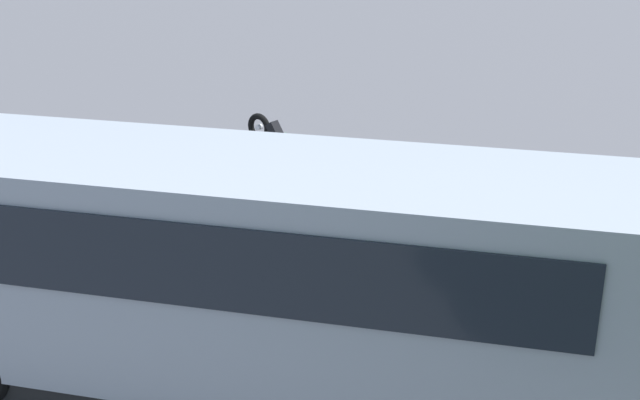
% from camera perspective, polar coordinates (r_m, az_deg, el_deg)
% --- Properties ---
extents(ground_plane, '(80.00, 80.00, 0.00)m').
position_cam_1_polar(ground_plane, '(15.29, 1.56, -3.71)').
color(ground_plane, '#4C4C51').
extents(tour_bus, '(9.84, 3.25, 3.25)m').
position_cam_1_polar(tour_bus, '(10.62, -4.77, -5.56)').
color(tour_bus, '#8C939E').
rests_on(tour_bus, ground_plane).
extents(spectator_far_left, '(0.58, 0.36, 1.69)m').
position_cam_1_polar(spectator_far_left, '(12.51, 9.77, -4.80)').
color(spectator_far_left, '#473823').
rests_on(spectator_far_left, ground_plane).
extents(spectator_left, '(0.57, 0.39, 1.79)m').
position_cam_1_polar(spectator_left, '(12.88, 4.46, -3.39)').
color(spectator_left, black).
rests_on(spectator_left, ground_plane).
extents(spectator_centre, '(0.57, 0.39, 1.70)m').
position_cam_1_polar(spectator_centre, '(13.13, -0.83, -3.18)').
color(spectator_centre, black).
rests_on(spectator_centre, ground_plane).
extents(spectator_right, '(0.57, 0.33, 1.69)m').
position_cam_1_polar(spectator_right, '(13.60, -4.95, -2.42)').
color(spectator_right, black).
rests_on(spectator_right, ground_plane).
extents(parked_motorcycle_silver, '(2.05, 0.58, 0.99)m').
position_cam_1_polar(parked_motorcycle_silver, '(12.25, 16.52, -8.73)').
color(parked_motorcycle_silver, black).
rests_on(parked_motorcycle_silver, ground_plane).
extents(stunt_motorcycle, '(1.79, 0.92, 1.93)m').
position_cam_1_polar(stunt_motorcycle, '(17.50, -2.55, 3.22)').
color(stunt_motorcycle, black).
rests_on(stunt_motorcycle, ground_plane).
extents(traffic_cone, '(0.34, 0.34, 0.63)m').
position_cam_1_polar(traffic_cone, '(16.25, 2.87, -1.04)').
color(traffic_cone, orange).
rests_on(traffic_cone, ground_plane).
extents(bay_line_a, '(0.30, 4.69, 0.01)m').
position_cam_1_polar(bay_line_a, '(16.24, 14.52, -2.88)').
color(bay_line_a, white).
rests_on(bay_line_a, ground_plane).
extents(bay_line_b, '(0.27, 3.84, 0.01)m').
position_cam_1_polar(bay_line_b, '(16.60, 4.72, -1.72)').
color(bay_line_b, white).
rests_on(bay_line_b, ground_plane).
extents(bay_line_c, '(0.25, 3.55, 0.01)m').
position_cam_1_polar(bay_line_c, '(17.43, -4.39, -0.59)').
color(bay_line_c, white).
rests_on(bay_line_c, ground_plane).
extents(bay_line_d, '(0.27, 4.05, 0.01)m').
position_cam_1_polar(bay_line_d, '(18.66, -12.49, 0.43)').
color(bay_line_d, white).
rests_on(bay_line_d, ground_plane).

